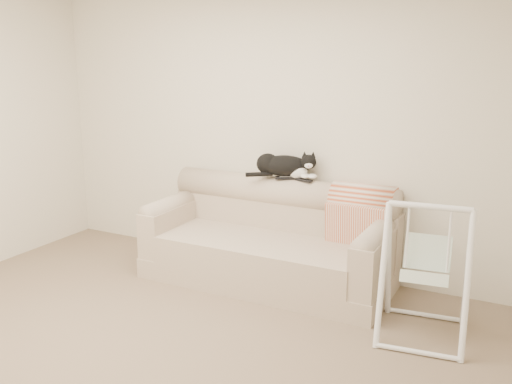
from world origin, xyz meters
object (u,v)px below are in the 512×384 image
at_px(remote_a, 285,178).
at_px(remote_b, 304,180).
at_px(sofa, 270,242).
at_px(tuxedo_cat, 284,166).
at_px(baby_swing, 426,271).

xyz_separation_m(remote_a, remote_b, (0.18, -0.00, -0.00)).
bearing_deg(sofa, remote_b, 44.20).
relative_size(remote_a, tuxedo_cat, 0.29).
bearing_deg(baby_swing, remote_a, 154.92).
height_order(sofa, baby_swing, baby_swing).
bearing_deg(remote_a, tuxedo_cat, 139.08).
relative_size(remote_a, remote_b, 1.04).
bearing_deg(tuxedo_cat, baby_swing, -25.31).
bearing_deg(tuxedo_cat, remote_b, -4.75).
height_order(tuxedo_cat, baby_swing, tuxedo_cat).
bearing_deg(remote_b, tuxedo_cat, 175.25).
bearing_deg(sofa, remote_a, 79.75).
distance_m(remote_a, tuxedo_cat, 0.11).
bearing_deg(baby_swing, sofa, 163.06).
height_order(sofa, remote_a, remote_a).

